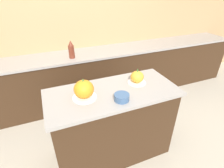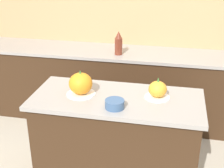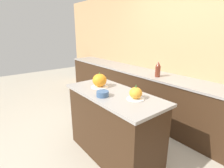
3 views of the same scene
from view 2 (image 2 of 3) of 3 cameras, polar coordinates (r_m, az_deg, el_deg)
name	(u,v)px [view 2 (image 2 of 3)]	position (r m, az deg, el deg)	size (l,w,h in m)	color
wall_back	(142,17)	(3.92, 5.48, 12.06)	(8.00, 0.06, 2.50)	tan
kitchen_island	(116,145)	(2.76, 0.83, -11.08)	(1.39, 0.63, 0.93)	#382314
back_counter	(136,87)	(3.85, 4.44, -0.61)	(6.00, 0.60, 0.90)	#382314
pumpkin_cake_left	(81,84)	(2.55, -5.75, -0.02)	(0.24, 0.24, 0.21)	white
pumpkin_cake_right	(158,90)	(2.52, 8.34, -1.08)	(0.20, 0.20, 0.18)	white
bottle_tall	(119,43)	(3.57, 1.20, 7.42)	(0.09, 0.09, 0.27)	maroon
mixing_bowl	(115,104)	(2.35, 0.49, -3.68)	(0.15, 0.15, 0.07)	#3D5B84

